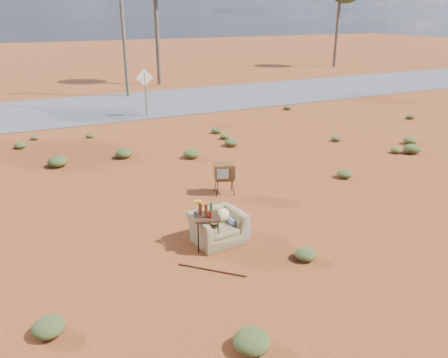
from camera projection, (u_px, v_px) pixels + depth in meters
name	position (u px, v px, depth m)	size (l,w,h in m)	color
ground	(236.00, 236.00, 9.54)	(140.00, 140.00, 0.00)	#92401D
highway	(102.00, 107.00, 22.15)	(140.00, 7.00, 0.04)	#565659
armchair	(220.00, 223.00, 9.23)	(1.24, 0.87, 0.89)	olive
tv_unit	(224.00, 172.00, 11.53)	(0.63, 0.56, 0.85)	black
side_table	(205.00, 214.00, 8.85)	(0.63, 0.63, 1.02)	#3A2115
rusty_bar	(212.00, 270.00, 8.26)	(0.04, 0.04, 1.36)	#4C2114
road_sign	(145.00, 84.00, 19.70)	(0.78, 0.06, 2.19)	brown
utility_pole_center	(122.00, 20.00, 23.58)	(1.40, 0.20, 8.00)	brown
scrub_patch	(143.00, 173.00, 12.87)	(17.49, 8.07, 0.33)	#435023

